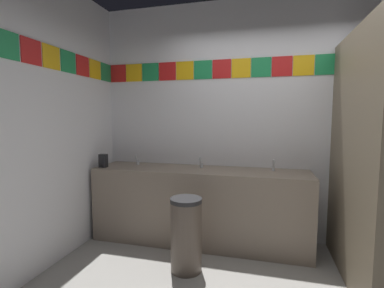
% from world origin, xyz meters
% --- Properties ---
extents(wall_back, '(4.37, 0.09, 2.85)m').
position_xyz_m(wall_back, '(0.00, 1.48, 1.43)').
color(wall_back, silver).
rests_on(wall_back, ground_plane).
extents(wall_side, '(0.09, 2.87, 2.85)m').
position_xyz_m(wall_side, '(-2.23, 0.00, 1.43)').
color(wall_side, silver).
rests_on(wall_side, ground_plane).
extents(vanity_counter, '(2.48, 0.58, 0.87)m').
position_xyz_m(vanity_counter, '(-0.90, 1.15, 0.45)').
color(vanity_counter, gray).
rests_on(vanity_counter, ground_plane).
extents(faucet_left, '(0.04, 0.10, 0.14)m').
position_xyz_m(faucet_left, '(-1.72, 1.24, 0.92)').
color(faucet_left, silver).
rests_on(faucet_left, vanity_counter).
extents(faucet_center, '(0.04, 0.10, 0.14)m').
position_xyz_m(faucet_center, '(-0.90, 1.24, 0.92)').
color(faucet_center, silver).
rests_on(faucet_center, vanity_counter).
extents(faucet_right, '(0.04, 0.10, 0.14)m').
position_xyz_m(faucet_right, '(-0.07, 1.24, 0.92)').
color(faucet_right, silver).
rests_on(faucet_right, vanity_counter).
extents(soap_dispenser, '(0.09, 0.09, 0.16)m').
position_xyz_m(soap_dispenser, '(-2.04, 0.98, 0.95)').
color(soap_dispenser, black).
rests_on(soap_dispenser, vanity_counter).
extents(stall_divider, '(0.92, 1.39, 2.22)m').
position_xyz_m(stall_divider, '(0.73, 0.49, 1.11)').
color(stall_divider, '#726651').
rests_on(stall_divider, ground_plane).
extents(trash_bin, '(0.30, 0.30, 0.71)m').
position_xyz_m(trash_bin, '(-0.87, 0.50, 0.36)').
color(trash_bin, brown).
rests_on(trash_bin, ground_plane).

